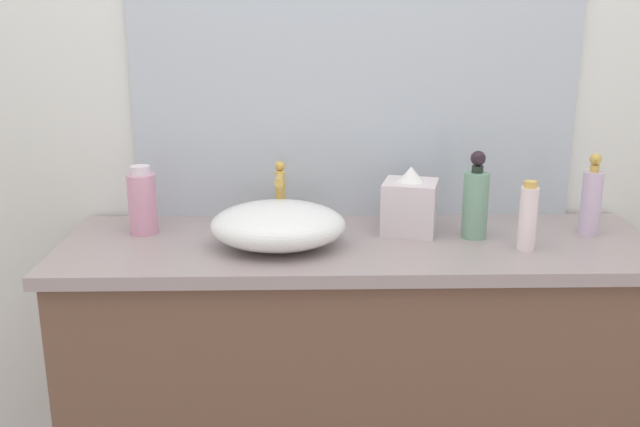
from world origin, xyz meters
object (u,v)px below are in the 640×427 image
(perfume_bottle, at_px, (142,202))
(soap_dispenser, at_px, (591,200))
(spray_can, at_px, (476,201))
(lotion_bottle, at_px, (528,217))
(sink_basin, at_px, (278,225))
(tissue_box, at_px, (410,204))

(perfume_bottle, bearing_deg, soap_dispenser, -2.03)
(spray_can, bearing_deg, perfume_bottle, 176.01)
(lotion_bottle, xyz_separation_m, perfume_bottle, (-0.98, 0.17, 0.00))
(soap_dispenser, distance_m, spray_can, 0.31)
(perfume_bottle, height_order, spray_can, spray_can)
(sink_basin, height_order, tissue_box, tissue_box)
(sink_basin, xyz_separation_m, spray_can, (0.51, 0.06, 0.04))
(lotion_bottle, bearing_deg, tissue_box, 149.67)
(perfume_bottle, bearing_deg, lotion_bottle, -9.56)
(spray_can, height_order, tissue_box, spray_can)
(spray_can, distance_m, tissue_box, 0.17)
(soap_dispenser, bearing_deg, tissue_box, 175.97)
(sink_basin, relative_size, tissue_box, 1.89)
(sink_basin, bearing_deg, spray_can, 7.18)
(tissue_box, bearing_deg, lotion_bottle, -30.33)
(sink_basin, xyz_separation_m, tissue_box, (0.35, 0.12, 0.02))
(sink_basin, distance_m, tissue_box, 0.37)
(lotion_bottle, relative_size, perfume_bottle, 0.96)
(perfume_bottle, distance_m, tissue_box, 0.71)
(sink_basin, relative_size, soap_dispenser, 1.55)
(sink_basin, height_order, lotion_bottle, lotion_bottle)
(lotion_bottle, xyz_separation_m, spray_can, (-0.11, 0.10, 0.01))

